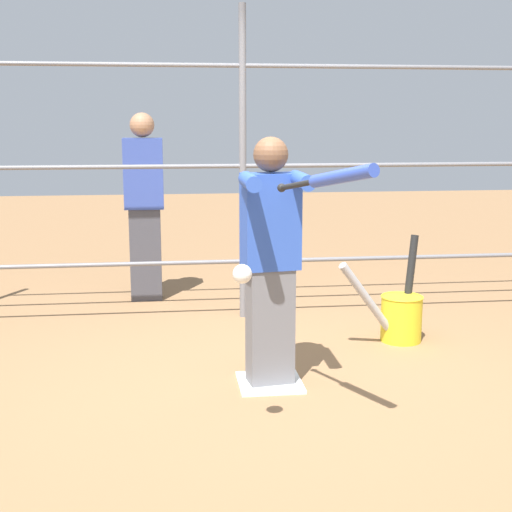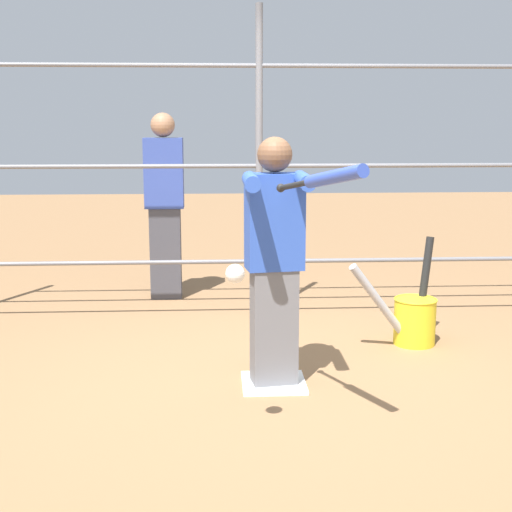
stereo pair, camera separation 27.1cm
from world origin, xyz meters
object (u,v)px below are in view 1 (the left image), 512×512
object	(u,v)px
batter	(271,255)
baseball_bat_swinging	(334,178)
bat_bucket	(400,315)
softball_in_flight	(242,274)
bystander_behind_fence	(144,204)

from	to	relation	value
batter	baseball_bat_swinging	distance (m)	1.02
baseball_bat_swinging	bat_bucket	xyz separation A→B (m)	(-0.92, -1.64, -1.17)
batter	softball_in_flight	size ratio (longest dim) A/B	16.17
bat_bucket	baseball_bat_swinging	bearing A→B (deg)	60.74
batter	softball_in_flight	bearing A→B (deg)	72.52
softball_in_flight	bystander_behind_fence	world-z (taller)	bystander_behind_fence
batter	bystander_behind_fence	xyz separation A→B (m)	(0.83, -2.32, 0.05)
baseball_bat_swinging	bat_bucket	world-z (taller)	baseball_bat_swinging
batter	bat_bucket	world-z (taller)	batter
batter	bat_bucket	xyz separation A→B (m)	(-1.10, -0.79, -0.63)
batter	baseball_bat_swinging	world-z (taller)	batter
baseball_bat_swinging	bat_bucket	size ratio (longest dim) A/B	0.98
baseball_bat_swinging	softball_in_flight	bearing A→B (deg)	-2.08
bat_bucket	bystander_behind_fence	world-z (taller)	bystander_behind_fence
softball_in_flight	bat_bucket	size ratio (longest dim) A/B	0.12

